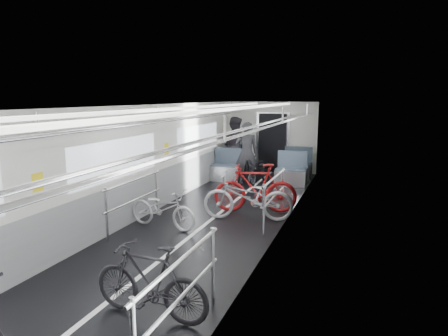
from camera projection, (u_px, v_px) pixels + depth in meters
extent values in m
cube|color=black|center=(189.00, 237.00, 7.39)|extent=(3.00, 14.00, 0.01)
cube|color=white|center=(187.00, 107.00, 6.96)|extent=(3.00, 14.00, 0.02)
cube|color=silver|center=(117.00, 169.00, 7.67)|extent=(0.02, 14.00, 2.40)
cube|color=silver|center=(270.00, 180.00, 6.68)|extent=(0.02, 14.00, 2.40)
cube|color=silver|center=(273.00, 137.00, 13.67)|extent=(3.00, 0.02, 2.40)
cube|color=white|center=(189.00, 237.00, 7.39)|extent=(0.08, 13.80, 0.01)
cube|color=gray|center=(120.00, 207.00, 7.79)|extent=(0.01, 13.90, 0.90)
cube|color=gray|center=(267.00, 222.00, 6.83)|extent=(0.01, 13.90, 0.90)
cube|color=white|center=(118.00, 159.00, 7.62)|extent=(0.01, 10.80, 0.75)
cube|color=white|center=(268.00, 168.00, 6.66)|extent=(0.01, 10.80, 0.75)
cube|color=white|center=(159.00, 110.00, 7.15)|extent=(0.14, 13.40, 0.05)
cube|color=white|center=(216.00, 110.00, 6.79)|extent=(0.14, 13.40, 0.05)
cube|color=black|center=(272.00, 143.00, 13.65)|extent=(0.95, 0.10, 2.00)
imported|color=#B8B8BD|center=(163.00, 208.00, 7.86)|extent=(1.58, 0.75, 0.80)
imported|color=black|center=(150.00, 281.00, 4.64)|extent=(1.54, 0.52, 0.91)
imported|color=#B1B2B6|center=(248.00, 197.00, 8.35)|extent=(1.98, 1.02, 0.99)
imported|color=maroon|center=(255.00, 188.00, 8.90)|extent=(1.93, 0.97, 1.11)
imported|color=black|center=(259.00, 171.00, 11.74)|extent=(0.74, 1.59, 0.80)
imported|color=black|center=(247.00, 153.00, 11.78)|extent=(0.78, 0.63, 1.84)
imported|color=#28252C|center=(235.00, 146.00, 13.18)|extent=(1.12, 0.98, 1.92)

